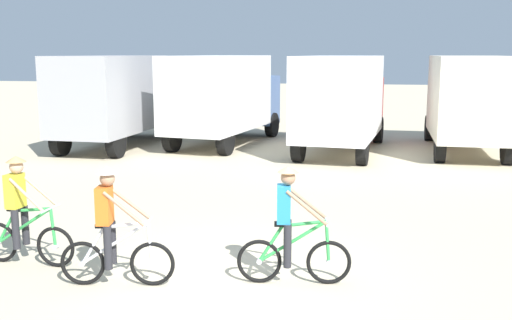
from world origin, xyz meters
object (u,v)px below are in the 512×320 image
(box_truck_white_box, at_px, (223,95))
(box_truck_avon_van, at_px, (342,99))
(box_truck_grey_hauler, at_px, (116,96))
(cyclist_orange_shirt, at_px, (22,215))
(cyclist_near_camera, at_px, (290,230))
(box_truck_cream_rv, at_px, (467,99))
(cyclist_cowboy_hat, at_px, (112,231))

(box_truck_white_box, distance_m, box_truck_avon_van, 4.61)
(box_truck_grey_hauler, xyz_separation_m, box_truck_avon_van, (8.22, 0.21, 0.00))
(cyclist_orange_shirt, bearing_deg, box_truck_avon_van, 69.62)
(box_truck_avon_van, height_order, cyclist_near_camera, box_truck_avon_van)
(box_truck_white_box, relative_size, cyclist_orange_shirt, 3.87)
(box_truck_white_box, relative_size, cyclist_near_camera, 3.87)
(box_truck_avon_van, xyz_separation_m, box_truck_cream_rv, (4.27, 0.81, 0.00))
(box_truck_cream_rv, bearing_deg, cyclist_cowboy_hat, -116.93)
(box_truck_cream_rv, distance_m, cyclist_near_camera, 14.15)
(cyclist_orange_shirt, bearing_deg, cyclist_near_camera, -0.77)
(box_truck_white_box, xyz_separation_m, box_truck_cream_rv, (8.75, -0.28, 0.00))
(box_truck_white_box, bearing_deg, box_truck_grey_hauler, -160.81)
(box_truck_cream_rv, height_order, cyclist_orange_shirt, box_truck_cream_rv)
(box_truck_cream_rv, relative_size, cyclist_cowboy_hat, 3.74)
(box_truck_grey_hauler, height_order, cyclist_near_camera, box_truck_grey_hauler)
(box_truck_grey_hauler, height_order, cyclist_cowboy_hat, box_truck_grey_hauler)
(box_truck_grey_hauler, xyz_separation_m, cyclist_cowboy_hat, (5.41, -12.91, -1.03))
(cyclist_cowboy_hat, xyz_separation_m, cyclist_near_camera, (2.60, 0.55, 0.00))
(box_truck_cream_rv, relative_size, cyclist_near_camera, 3.74)
(box_truck_grey_hauler, distance_m, cyclist_orange_shirt, 12.85)
(box_truck_cream_rv, height_order, cyclist_cowboy_hat, box_truck_cream_rv)
(box_truck_grey_hauler, height_order, box_truck_cream_rv, same)
(box_truck_grey_hauler, bearing_deg, cyclist_orange_shirt, -73.81)
(box_truck_avon_van, bearing_deg, cyclist_orange_shirt, -110.38)
(cyclist_orange_shirt, bearing_deg, box_truck_cream_rv, 56.20)
(box_truck_cream_rv, bearing_deg, box_truck_white_box, 178.15)
(box_truck_avon_van, xyz_separation_m, cyclist_orange_shirt, (-4.65, -12.51, -1.03))
(box_truck_avon_van, bearing_deg, cyclist_cowboy_hat, -102.08)
(box_truck_cream_rv, xyz_separation_m, cyclist_near_camera, (-4.48, -13.38, -1.03))
(cyclist_orange_shirt, distance_m, cyclist_cowboy_hat, 1.94)
(box_truck_white_box, height_order, cyclist_cowboy_hat, box_truck_white_box)
(box_truck_white_box, xyz_separation_m, box_truck_avon_van, (4.48, -1.09, 0.00))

